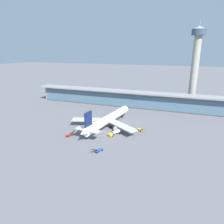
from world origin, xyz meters
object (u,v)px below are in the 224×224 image
airliner_on_stand (108,119)px  control_tower (195,62)px  safety_cone_alpha (100,137)px  safety_cone_bravo (81,134)px  service_truck_near_nose_yellow (140,130)px  service_truck_under_wing_red (70,135)px  safety_cone_charlie (64,137)px  service_truck_by_tail_blue (98,150)px  service_truck_mid_apron_yellow (115,132)px

airliner_on_stand → control_tower: size_ratio=0.85×
safety_cone_alpha → safety_cone_bravo: (-12.81, -1.00, 0.00)m
service_truck_near_nose_yellow → service_truck_under_wing_red: bearing=-149.7°
service_truck_near_nose_yellow → safety_cone_charlie: bearing=-147.8°
safety_cone_alpha → safety_cone_charlie: (-20.58, -7.75, 0.00)m
airliner_on_stand → safety_cone_charlie: 31.96m
service_truck_by_tail_blue → safety_cone_charlie: (-26.82, 9.46, -0.49)m
airliner_on_stand → safety_cone_alpha: 18.63m
service_truck_near_nose_yellow → control_tower: 91.00m
control_tower → service_truck_by_tail_blue: bearing=-112.6°
service_truck_under_wing_red → safety_cone_charlie: 3.62m
safety_cone_alpha → safety_cone_bravo: same height
service_truck_near_nose_yellow → service_truck_by_tail_blue: (-14.64, -35.58, 0.00)m
service_truck_near_nose_yellow → service_truck_by_tail_blue: size_ratio=0.87×
control_tower → safety_cone_bravo: size_ratio=107.72×
service_truck_under_wing_red → service_truck_mid_apron_yellow: (25.84, 10.95, 0.90)m
service_truck_by_tail_blue → safety_cone_bravo: 25.02m
service_truck_by_tail_blue → safety_cone_bravo: size_ratio=9.57×
service_truck_near_nose_yellow → safety_cone_alpha: service_truck_near_nose_yellow is taller
airliner_on_stand → service_truck_by_tail_blue: size_ratio=9.59×
safety_cone_alpha → safety_cone_bravo: bearing=-175.5°
control_tower → safety_cone_alpha: bearing=-119.2°
service_truck_near_nose_yellow → service_truck_by_tail_blue: bearing=-112.4°
service_truck_mid_apron_yellow → safety_cone_bravo: 21.33m
airliner_on_stand → safety_cone_charlie: (-18.51, -25.56, -5.07)m
safety_cone_bravo → safety_cone_charlie: size_ratio=1.00×
service_truck_mid_apron_yellow → service_truck_by_tail_blue: service_truck_mid_apron_yellow is taller
airliner_on_stand → service_truck_by_tail_blue: (8.32, -35.02, -4.58)m
service_truck_near_nose_yellow → safety_cone_bravo: size_ratio=8.34×
service_truck_near_nose_yellow → safety_cone_bravo: bearing=-150.1°
safety_cone_bravo → safety_cone_charlie: bearing=-139.0°
service_truck_by_tail_blue → safety_cone_bravo: (-19.05, 16.21, -0.49)m
service_truck_by_tail_blue → safety_cone_alpha: bearing=109.9°
service_truck_under_wing_red → service_truck_by_tail_blue: (24.86, -12.46, 0.00)m
safety_cone_bravo → service_truck_under_wing_red: bearing=-147.2°
service_truck_near_nose_yellow → service_truck_mid_apron_yellow: bearing=-138.3°
service_truck_by_tail_blue → safety_cone_charlie: 28.45m
service_truck_by_tail_blue → control_tower: size_ratio=0.09×
service_truck_mid_apron_yellow → safety_cone_charlie: bearing=-153.4°
airliner_on_stand → service_truck_mid_apron_yellow: (9.30, -11.60, -3.68)m
service_truck_near_nose_yellow → safety_cone_charlie: service_truck_near_nose_yellow is taller
control_tower → safety_cone_alpha: (-52.29, -93.69, -40.74)m
airliner_on_stand → service_truck_mid_apron_yellow: airliner_on_stand is taller
safety_cone_alpha → safety_cone_charlie: same height
airliner_on_stand → service_truck_near_nose_yellow: bearing=1.4°
airliner_on_stand → service_truck_mid_apron_yellow: 15.32m
airliner_on_stand → safety_cone_charlie: airliner_on_stand is taller
airliner_on_stand → service_truck_under_wing_red: (-16.54, -22.56, -4.58)m
service_truck_under_wing_red → safety_cone_alpha: service_truck_under_wing_red is taller
service_truck_mid_apron_yellow → safety_cone_bravo: bearing=-160.2°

